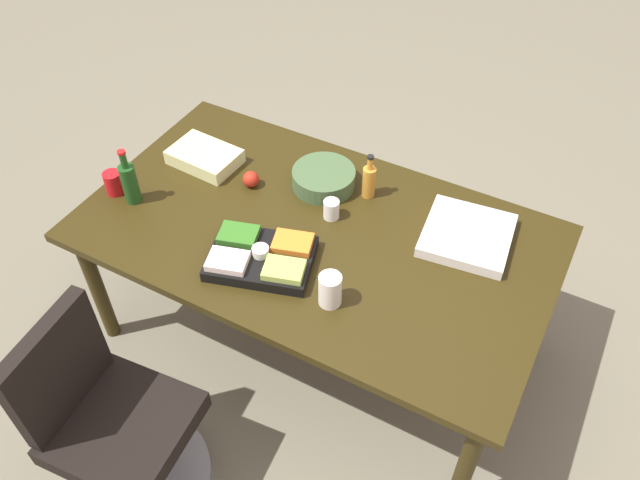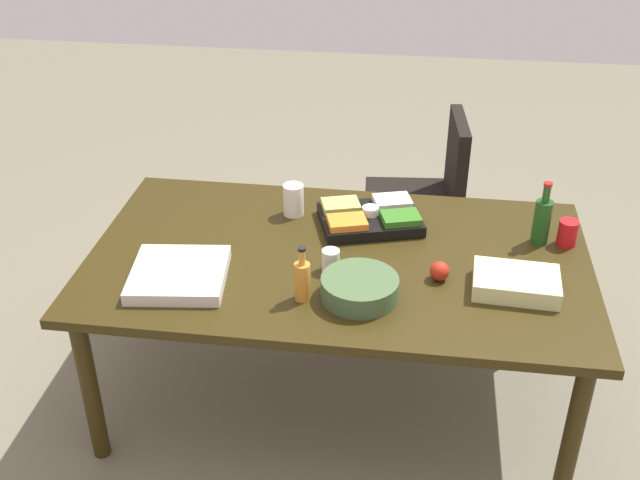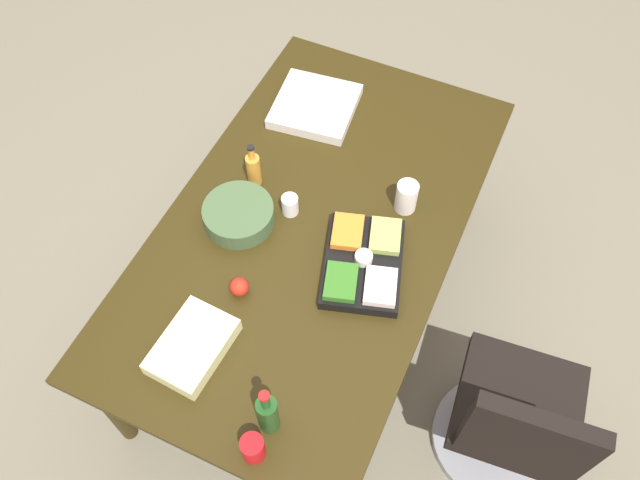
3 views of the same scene
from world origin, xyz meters
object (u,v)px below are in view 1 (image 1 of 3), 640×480
paper_cup (331,209)px  veggie_tray (261,257)px  apple_red (251,179)px  sheet_cake (205,157)px  conference_table (316,242)px  wine_bottle (130,182)px  office_chair (117,432)px  red_solo_cup (114,183)px  dressing_bottle (369,181)px  pizza_box (467,235)px  salad_bowl (324,178)px  mayo_jar (330,290)px

paper_cup → veggie_tray: (0.12, 0.38, -0.01)m
apple_red → sheet_cake: (0.29, -0.04, -0.00)m
conference_table → wine_bottle: bearing=15.0°
office_chair → paper_cup: bearing=-106.9°
apple_red → conference_table: bearing=163.7°
red_solo_cup → apple_red: bearing=-147.2°
sheet_cake → apple_red: bearing=172.7°
red_solo_cup → dressing_bottle: (-1.02, -0.53, 0.03)m
wine_bottle → conference_table: bearing=-165.0°
dressing_bottle → office_chair: bearing=72.5°
paper_cup → pizza_box: paper_cup is taller
salad_bowl → mayo_jar: (-0.35, 0.60, 0.03)m
conference_table → mayo_jar: bearing=126.9°
apple_red → mayo_jar: (-0.64, 0.44, 0.03)m
pizza_box → mayo_jar: (0.35, 0.58, 0.05)m
paper_cup → veggie_tray: bearing=71.9°
apple_red → veggie_tray: veggie_tray is taller
red_solo_cup → sheet_cake: bearing=-122.3°
salad_bowl → conference_table: bearing=111.6°
office_chair → veggie_tray: (-0.22, -0.76, 0.41)m
red_solo_cup → wine_bottle: (-0.11, 0.00, 0.05)m
conference_table → apple_red: apple_red is taller
sheet_cake → wine_bottle: (0.13, 0.37, 0.07)m
pizza_box → veggie_tray: size_ratio=0.74×
conference_table → salad_bowl: (0.11, -0.28, 0.11)m
dressing_bottle → wine_bottle: 1.06m
sheet_cake → salad_bowl: salad_bowl is taller
mayo_jar → dressing_bottle: (0.14, -0.63, 0.01)m
conference_table → sheet_cake: sheet_cake is taller
sheet_cake → mayo_jar: size_ratio=2.23×
office_chair → mayo_jar: bearing=-128.4°
conference_table → paper_cup: paper_cup is taller
dressing_bottle → red_solo_cup: bearing=27.5°
apple_red → veggie_tray: bearing=127.7°
salad_bowl → red_solo_cup: red_solo_cup is taller
conference_table → sheet_cake: 0.72m
conference_table → apple_red: bearing=-16.3°
dressing_bottle → salad_bowl: bearing=10.2°
paper_cup → pizza_box: (-0.57, -0.15, -0.02)m
red_solo_cup → wine_bottle: bearing=178.6°
office_chair → dressing_bottle: (-0.42, -1.34, 0.46)m
paper_cup → pizza_box: size_ratio=0.25×
sheet_cake → red_solo_cup: (0.23, 0.37, 0.02)m
veggie_tray → dressing_bottle: 0.62m
sheet_cake → paper_cup: (-0.71, 0.05, 0.01)m
pizza_box → red_solo_cup: (1.52, 0.48, 0.03)m
office_chair → paper_cup: office_chair is taller
conference_table → sheet_cake: bearing=-12.7°
sheet_cake → pizza_box: sheet_cake is taller
conference_table → salad_bowl: size_ratio=6.96×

